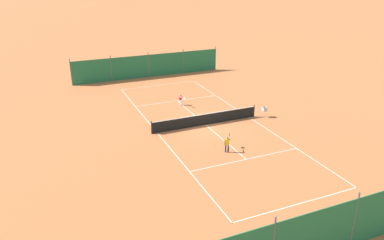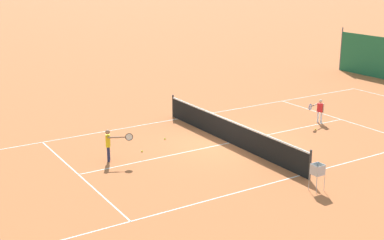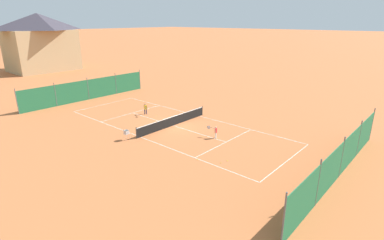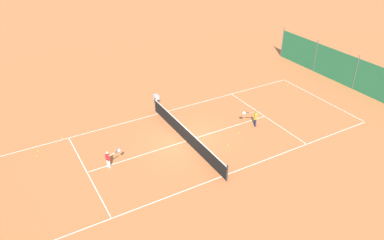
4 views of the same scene
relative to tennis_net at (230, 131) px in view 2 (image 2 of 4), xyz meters
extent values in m
plane|color=#BC6638|center=(0.00, 0.00, -0.50)|extent=(600.00, 600.00, 0.00)
cube|color=white|center=(-4.10, 0.00, -0.50)|extent=(0.05, 23.85, 0.01)
cube|color=white|center=(4.10, 0.00, -0.50)|extent=(0.05, 23.85, 0.01)
cube|color=white|center=(0.00, 6.40, -0.50)|extent=(8.20, 0.05, 0.01)
cube|color=white|center=(0.00, -6.40, -0.50)|extent=(8.20, 0.05, 0.01)
cube|color=white|center=(0.00, 0.00, -0.50)|extent=(0.05, 12.80, 0.01)
cylinder|color=#2D2D2D|center=(-4.55, 0.00, 0.03)|extent=(0.08, 0.08, 1.06)
cylinder|color=#2D2D2D|center=(4.55, 0.00, 0.03)|extent=(0.08, 0.08, 1.06)
cube|color=black|center=(0.00, 0.00, -0.04)|extent=(9.10, 0.02, 0.91)
cube|color=white|center=(0.00, 0.00, 0.43)|extent=(9.10, 0.04, 0.06)
cylinder|color=#59595E|center=(8.60, -15.50, 0.95)|extent=(0.08, 0.08, 2.90)
cylinder|color=white|center=(0.08, -5.19, -0.24)|extent=(0.09, 0.09, 0.51)
cylinder|color=white|center=(0.24, -5.13, -0.24)|extent=(0.09, 0.09, 0.51)
cube|color=red|center=(0.16, -5.16, 0.21)|extent=(0.28, 0.22, 0.40)
sphere|color=beige|center=(0.16, -5.16, 0.51)|extent=(0.16, 0.16, 0.16)
cylinder|color=beige|center=(0.01, -5.21, 0.21)|extent=(0.06, 0.06, 0.40)
cylinder|color=beige|center=(0.24, -4.92, 0.37)|extent=(0.19, 0.39, 0.06)
cylinder|color=black|center=(0.14, -4.65, 0.37)|extent=(0.09, 0.18, 0.03)
torus|color=#1E4CB2|center=(0.06, -4.43, 0.37)|extent=(0.12, 0.27, 0.28)
cylinder|color=silver|center=(0.06, -4.43, 0.37)|extent=(0.09, 0.24, 0.25)
cylinder|color=#23284C|center=(0.78, 4.93, -0.22)|extent=(0.10, 0.10, 0.56)
cylinder|color=#23284C|center=(0.62, 5.01, -0.22)|extent=(0.10, 0.10, 0.56)
cube|color=yellow|center=(0.70, 4.97, 0.28)|extent=(0.31, 0.26, 0.43)
sphere|color=#A37556|center=(0.70, 4.97, 0.61)|extent=(0.17, 0.17, 0.17)
cylinder|color=#A37556|center=(0.86, 4.89, 0.28)|extent=(0.06, 0.06, 0.43)
cylinder|color=#A37556|center=(0.45, 4.85, 0.45)|extent=(0.25, 0.42, 0.06)
cylinder|color=black|center=(0.31, 4.57, 0.45)|extent=(0.11, 0.19, 0.03)
torus|color=black|center=(0.20, 4.35, 0.45)|extent=(0.15, 0.26, 0.28)
cylinder|color=silver|center=(0.20, 4.35, 0.45)|extent=(0.11, 0.23, 0.25)
sphere|color=#CCE033|center=(-0.57, -4.21, -0.47)|extent=(0.07, 0.07, 0.07)
sphere|color=#CCE033|center=(1.77, 2.01, -0.47)|extent=(0.07, 0.07, 0.07)
sphere|color=#CCE033|center=(0.91, 3.50, -0.47)|extent=(0.07, 0.07, 0.07)
cylinder|color=#B7B7BC|center=(-5.47, 0.25, -0.22)|extent=(0.02, 0.02, 0.55)
cylinder|color=#B7B7BC|center=(-5.13, 0.25, -0.22)|extent=(0.02, 0.02, 0.55)
cylinder|color=#B7B7BC|center=(-5.47, 0.59, -0.22)|extent=(0.02, 0.02, 0.55)
cylinder|color=#B7B7BC|center=(-5.13, 0.59, -0.22)|extent=(0.02, 0.02, 0.55)
cube|color=#B7B7BC|center=(-5.30, 0.42, 0.06)|extent=(0.34, 0.34, 0.02)
cube|color=#B7B7BC|center=(-5.30, 0.25, 0.22)|extent=(0.34, 0.02, 0.34)
cube|color=#B7B7BC|center=(-5.30, 0.59, 0.22)|extent=(0.34, 0.02, 0.34)
cube|color=#B7B7BC|center=(-5.47, 0.42, 0.22)|extent=(0.02, 0.34, 0.34)
cube|color=#B7B7BC|center=(-5.13, 0.42, 0.22)|extent=(0.02, 0.34, 0.34)
sphere|color=#CCE033|center=(-5.23, 0.32, 0.10)|extent=(0.07, 0.07, 0.07)
sphere|color=#CCE033|center=(-5.30, 0.44, 0.10)|extent=(0.07, 0.07, 0.07)
sphere|color=#CCE033|center=(-5.35, 0.45, 0.10)|extent=(0.07, 0.07, 0.07)
sphere|color=#CCE033|center=(-5.28, 0.48, 0.10)|extent=(0.07, 0.07, 0.07)
sphere|color=#CCE033|center=(-5.21, 0.43, 0.10)|extent=(0.07, 0.07, 0.07)
sphere|color=#CCE033|center=(-5.23, 0.33, 0.10)|extent=(0.07, 0.07, 0.07)
sphere|color=#CCE033|center=(-5.22, 0.37, 0.16)|extent=(0.07, 0.07, 0.07)
sphere|color=#CCE033|center=(-5.24, 0.51, 0.16)|extent=(0.07, 0.07, 0.07)
sphere|color=#CCE033|center=(-5.41, 0.31, 0.16)|extent=(0.07, 0.07, 0.07)
sphere|color=#CCE033|center=(-5.39, 0.33, 0.16)|extent=(0.07, 0.07, 0.07)
sphere|color=#CCE033|center=(-5.40, 0.45, 0.16)|extent=(0.07, 0.07, 0.07)
sphere|color=#CCE033|center=(-5.35, 0.30, 0.16)|extent=(0.07, 0.07, 0.07)
camera|label=1|loc=(11.99, 25.21, 11.36)|focal=35.00mm
camera|label=2|loc=(-16.55, 12.16, 6.46)|focal=50.00mm
camera|label=3|loc=(-19.75, -19.83, 9.47)|focal=28.00mm
camera|label=4|loc=(17.42, -9.59, 12.68)|focal=35.00mm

